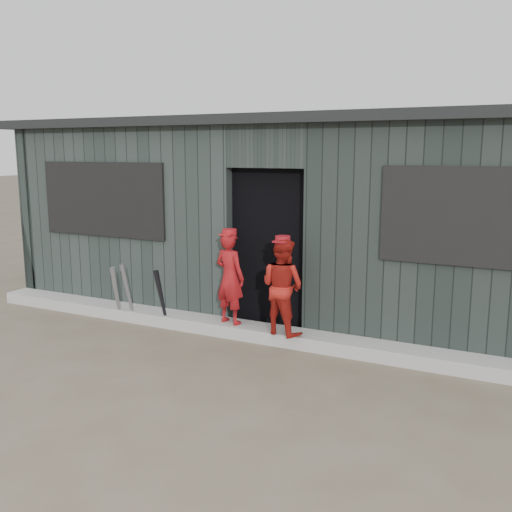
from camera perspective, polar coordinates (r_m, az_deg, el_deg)
The scene contains 9 objects.
ground at distance 5.39m, azimuth -8.75°, elevation -13.70°, with size 80.00×80.00×0.00m, color brown.
curb at distance 6.83m, azimuth 0.07°, elevation -7.63°, with size 8.00×0.36×0.15m, color #A1A19C.
bat_left at distance 7.58m, azimuth -13.77°, elevation -3.71°, with size 0.07×0.07×0.78m, color gray.
bat_mid at distance 7.52m, azimuth -12.66°, elevation -3.64°, with size 0.07×0.07×0.79m, color gray.
bat_right at distance 7.24m, azimuth -9.41°, elevation -4.24°, with size 0.07×0.07×0.75m, color black.
player_red_left at distance 6.80m, azimuth -2.63°, elevation -2.17°, with size 0.41×0.27×1.12m, color maroon.
player_red_right at distance 6.42m, azimuth 2.65°, elevation -3.05°, with size 0.53×0.42×1.10m, color #A31A14.
player_grey_back at distance 7.05m, azimuth 4.54°, elevation -2.24°, with size 0.63×0.41×1.30m, color silver.
dugout at distance 8.09m, azimuth 5.36°, elevation 3.97°, with size 8.30×3.30×2.62m.
Camera 1 is at (2.86, -4.00, 2.20)m, focal length 40.00 mm.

